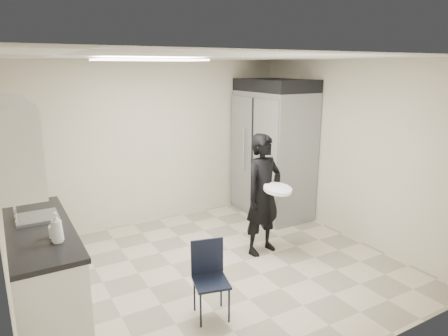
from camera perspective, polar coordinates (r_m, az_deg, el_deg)
floor at (r=5.23m, az=-1.27°, el=-14.23°), size 4.50×4.50×0.00m
ceiling at (r=4.59m, az=-1.46°, el=15.57°), size 4.50×4.50×0.00m
back_wall at (r=6.53m, az=-9.83°, el=3.54°), size 4.50×0.00×4.50m
right_wall at (r=6.12m, az=17.46°, el=2.36°), size 0.00×4.00×4.00m
ceiling_panel at (r=4.71m, az=-10.53°, el=14.95°), size 1.20×0.60×0.02m
lower_counter at (r=4.72m, az=-24.43°, el=-13.08°), size 0.60×1.90×0.86m
countertop at (r=4.54m, az=-25.03°, el=-7.94°), size 0.64×1.95×0.05m
sink at (r=4.78m, az=-25.07°, el=-7.04°), size 0.42×0.40×0.14m
faucet at (r=4.72m, az=-27.68°, el=-5.65°), size 0.02×0.02×0.24m
upper_cabinets at (r=4.29m, az=-28.01°, el=3.59°), size 0.35×1.80×0.75m
towel_dispenser at (r=5.45m, az=-29.01°, el=3.24°), size 0.22×0.30×0.35m
notice_sticker_left at (r=4.33m, az=-29.24°, el=-4.78°), size 0.00×0.12×0.07m
notice_sticker_right at (r=4.53m, az=-29.24°, el=-4.51°), size 0.00×0.12×0.07m
commercial_fridge at (r=6.82m, az=7.03°, el=1.95°), size 0.80×1.35×2.10m
fridge_compressor at (r=6.67m, az=7.34°, el=11.64°), size 0.80×1.35×0.20m
folding_chair at (r=4.19m, az=-1.84°, el=-16.06°), size 0.41×0.41×0.77m
man_tuxedo at (r=5.40m, az=5.65°, el=-3.81°), size 0.67×0.51×1.65m
bucket_lid at (r=5.19m, az=7.68°, el=-3.00°), size 0.43×0.43×0.05m
soap_bottle_a at (r=4.03m, az=-22.80°, el=-7.83°), size 0.12×0.12×0.29m
soap_bottle_b at (r=4.18m, az=-23.21°, el=-7.96°), size 0.09×0.09×0.17m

